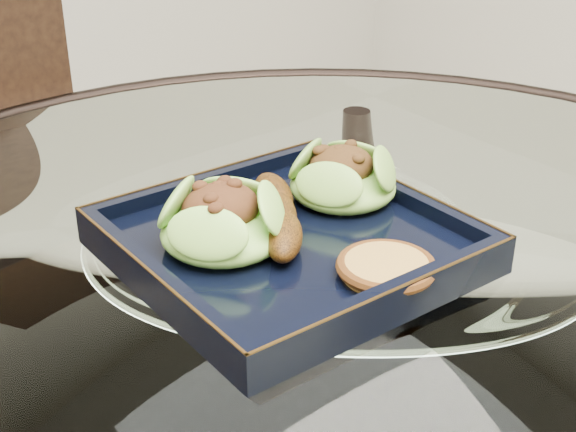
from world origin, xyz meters
TOP-DOWN VIEW (x-y plane):
  - dining_table at (-0.00, -0.00)m, footprint 1.13×1.13m
  - navy_plate at (-0.03, 0.03)m, footprint 0.28×0.28m
  - lettuce_wrap_left at (-0.08, 0.05)m, footprint 0.13×0.13m
  - lettuce_wrap_right at (0.06, 0.06)m, footprint 0.11×0.11m
  - roasted_plantain at (-0.03, 0.05)m, footprint 0.11×0.14m
  - crumb_patty at (-0.01, -0.07)m, footprint 0.07×0.07m

SIDE VIEW (x-z plane):
  - dining_table at x=0.00m, z-range 0.21..0.98m
  - navy_plate at x=-0.03m, z-range 0.76..0.78m
  - crumb_patty at x=-0.01m, z-range 0.78..0.80m
  - roasted_plantain at x=-0.03m, z-range 0.78..0.81m
  - lettuce_wrap_right at x=0.06m, z-range 0.78..0.82m
  - lettuce_wrap_left at x=-0.08m, z-range 0.78..0.82m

